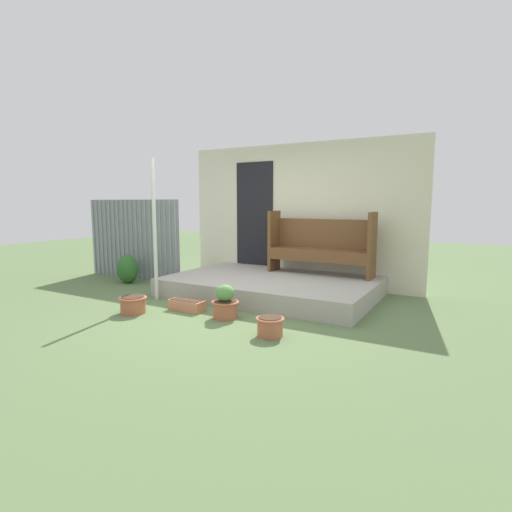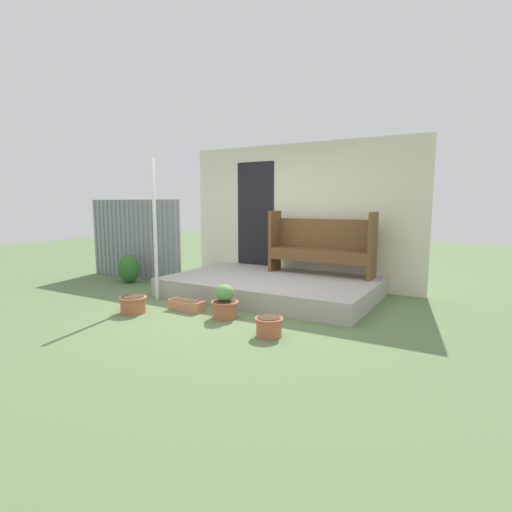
# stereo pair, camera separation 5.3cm
# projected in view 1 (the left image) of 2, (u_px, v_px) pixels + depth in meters

# --- Properties ---
(ground_plane) EXTENTS (24.00, 24.00, 0.00)m
(ground_plane) POSITION_uv_depth(u_px,v_px,m) (231.00, 309.00, 5.77)
(ground_plane) COLOR #5B7547
(porch_slab) EXTENTS (3.33, 2.12, 0.29)m
(porch_slab) POSITION_uv_depth(u_px,v_px,m) (271.00, 286.00, 6.62)
(porch_slab) COLOR #A8A399
(porch_slab) RESTS_ON ground_plane
(house_wall) EXTENTS (4.53, 0.08, 2.60)m
(house_wall) POSITION_uv_depth(u_px,v_px,m) (296.00, 215.00, 7.42)
(house_wall) COLOR beige
(house_wall) RESTS_ON ground_plane
(fence_corrugated) EXTENTS (2.38, 0.05, 1.58)m
(fence_corrugated) POSITION_uv_depth(u_px,v_px,m) (133.00, 240.00, 7.98)
(fence_corrugated) COLOR gray
(fence_corrugated) RESTS_ON ground_plane
(support_post) EXTENTS (0.06, 0.06, 2.20)m
(support_post) POSITION_uv_depth(u_px,v_px,m) (155.00, 230.00, 6.21)
(support_post) COLOR silver
(support_post) RESTS_ON ground_plane
(bench) EXTENTS (1.84, 0.42, 1.09)m
(bench) POSITION_uv_depth(u_px,v_px,m) (321.00, 243.00, 6.87)
(bench) COLOR brown
(bench) RESTS_ON porch_slab
(flower_pot_left) EXTENTS (0.38, 0.38, 0.24)m
(flower_pot_left) POSITION_uv_depth(u_px,v_px,m) (133.00, 304.00, 5.55)
(flower_pot_left) COLOR #B26042
(flower_pot_left) RESTS_ON ground_plane
(flower_pot_middle) EXTENTS (0.37, 0.37, 0.45)m
(flower_pot_middle) POSITION_uv_depth(u_px,v_px,m) (225.00, 303.00, 5.31)
(flower_pot_middle) COLOR #B26042
(flower_pot_middle) RESTS_ON ground_plane
(flower_pot_right) EXTENTS (0.34, 0.34, 0.23)m
(flower_pot_right) POSITION_uv_depth(u_px,v_px,m) (270.00, 326.00, 4.59)
(flower_pot_right) COLOR #B26042
(flower_pot_right) RESTS_ON ground_plane
(planter_box_rect) EXTENTS (0.53, 0.22, 0.16)m
(planter_box_rect) POSITION_uv_depth(u_px,v_px,m) (187.00, 305.00, 5.69)
(planter_box_rect) COLOR tan
(planter_box_rect) RESTS_ON ground_plane
(shrub_by_fence) EXTENTS (0.42, 0.38, 0.55)m
(shrub_by_fence) POSITION_uv_depth(u_px,v_px,m) (127.00, 269.00, 7.60)
(shrub_by_fence) COLOR #2D6628
(shrub_by_fence) RESTS_ON ground_plane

